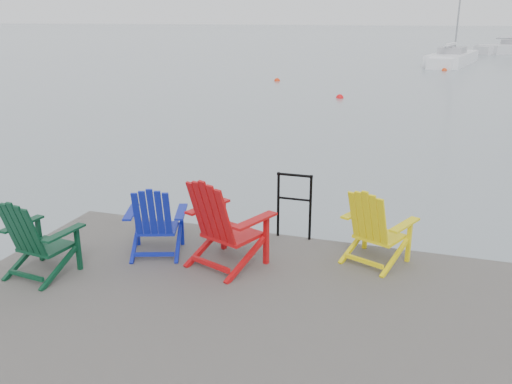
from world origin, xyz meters
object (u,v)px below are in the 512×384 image
(buoy_a, at_px, (340,98))
(buoy_b, at_px, (277,81))
(chair_blue, at_px, (155,220))
(handrail, at_px, (294,200))
(chair_red, at_px, (224,222))
(sailboat_near, at_px, (452,59))
(chair_green, at_px, (36,237))
(chair_yellow, at_px, (375,226))
(buoy_d, at_px, (444,71))

(buoy_a, height_order, buoy_b, buoy_a)
(chair_blue, bearing_deg, handrail, 15.87)
(buoy_a, bearing_deg, chair_red, -84.96)
(handrail, xyz_separation_m, buoy_a, (-2.14, 16.61, -1.04))
(sailboat_near, bearing_deg, chair_blue, -85.48)
(chair_green, distance_m, chair_yellow, 3.93)
(chair_green, relative_size, chair_red, 0.86)
(handrail, relative_size, buoy_b, 2.81)
(sailboat_near, bearing_deg, buoy_d, -84.95)
(chair_red, xyz_separation_m, buoy_a, (-1.56, 17.70, -1.06))
(buoy_a, bearing_deg, sailboat_near, 75.72)
(handrail, xyz_separation_m, chair_red, (-0.58, -1.10, 0.02))
(chair_red, height_order, buoy_b, chair_red)
(buoy_a, bearing_deg, chair_blue, -87.95)
(chair_yellow, relative_size, buoy_b, 2.97)
(chair_green, distance_m, sailboat_near, 38.26)
(handrail, distance_m, buoy_b, 22.81)
(handrail, xyz_separation_m, chair_blue, (-1.50, -1.06, -0.08))
(handrail, distance_m, chair_red, 1.24)
(chair_blue, distance_m, buoy_a, 17.70)
(buoy_b, bearing_deg, sailboat_near, 56.79)
(chair_red, bearing_deg, handrail, 83.73)
(buoy_b, height_order, buoy_d, buoy_d)
(chair_green, distance_m, chair_red, 2.13)
(chair_green, relative_size, chair_blue, 1.04)
(chair_green, bearing_deg, chair_blue, 49.99)
(chair_green, height_order, buoy_b, chair_green)
(sailboat_near, relative_size, buoy_a, 36.73)
(handrail, bearing_deg, chair_red, -117.71)
(chair_blue, xyz_separation_m, chair_red, (0.93, -0.04, 0.09))
(buoy_a, relative_size, buoy_d, 0.95)
(buoy_a, distance_m, buoy_d, 14.68)
(chair_green, xyz_separation_m, buoy_a, (0.37, 18.60, -0.98))
(handrail, height_order, chair_yellow, chair_yellow)
(chair_red, bearing_deg, chair_green, -133.66)
(chair_red, relative_size, chair_yellow, 1.16)
(buoy_b, bearing_deg, handrail, -73.67)
(buoy_b, relative_size, buoy_d, 0.93)
(buoy_d, bearing_deg, chair_yellow, -92.03)
(chair_blue, relative_size, chair_red, 0.83)
(chair_blue, height_order, buoy_d, chair_blue)
(chair_green, bearing_deg, chair_red, 31.80)
(chair_red, distance_m, buoy_b, 23.71)
(buoy_b, bearing_deg, buoy_a, -50.91)
(chair_yellow, height_order, buoy_a, chair_yellow)
(chair_blue, height_order, chair_yellow, chair_yellow)
(chair_blue, height_order, chair_red, chair_red)
(chair_blue, relative_size, buoy_b, 2.87)
(buoy_b, bearing_deg, chair_yellow, -71.39)
(chair_red, distance_m, buoy_a, 17.80)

